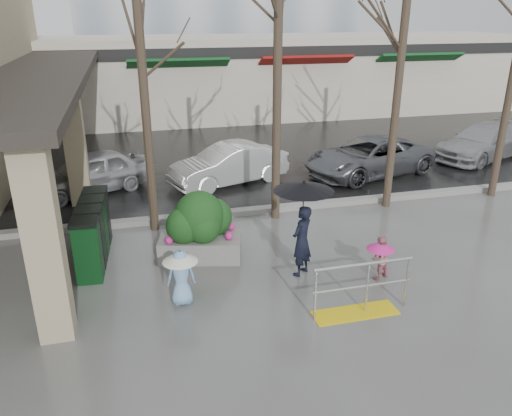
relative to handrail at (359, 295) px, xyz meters
name	(u,v)px	position (x,y,z in m)	size (l,w,h in m)	color
ground	(269,290)	(-1.36, 1.20, -0.38)	(120.00, 120.00, 0.00)	#51514F
street_asphalt	(168,104)	(-1.36, 23.20, -0.37)	(120.00, 36.00, 0.01)	black
curb	(229,213)	(-1.36, 5.20, -0.30)	(120.00, 0.30, 0.15)	gray
canopy_slab	(40,68)	(-6.16, 9.20, 3.25)	(2.80, 18.00, 0.25)	#2D2823
pillar_front	(44,242)	(-5.26, 0.70, 1.37)	(0.55, 0.55, 3.50)	tan
pillar_back	(75,144)	(-5.26, 7.20, 1.37)	(0.55, 0.55, 3.50)	tan
storefront_row	(212,77)	(0.64, 19.17, 1.64)	(34.00, 6.74, 4.00)	beige
handrail	(359,295)	(0.00, 0.00, 0.00)	(1.90, 0.50, 1.03)	yellow
tree_west	(138,16)	(-3.36, 4.80, 4.71)	(3.20, 3.20, 6.80)	#382B21
tree_midwest	(278,9)	(-0.16, 4.80, 4.86)	(3.20, 3.20, 7.00)	#382B21
tree_mideast	(404,25)	(3.14, 4.80, 4.48)	(3.20, 3.20, 6.50)	#382B21
woman	(303,216)	(-0.53, 1.66, 0.94)	(1.23, 1.23, 2.08)	black
child_pink	(380,254)	(0.97, 1.10, 0.17)	(0.58, 0.58, 0.92)	#CD7D89
child_blue	(181,272)	(-3.09, 1.15, 0.29)	(0.66, 0.66, 1.11)	#80AFE3
planter	(200,226)	(-2.46, 2.96, 0.37)	(1.96, 1.30, 1.57)	slate
news_boxes	(93,232)	(-4.75, 3.45, 0.29)	(0.70, 2.42, 1.34)	#0D3A17
car_a	(89,173)	(-5.06, 8.08, 0.25)	(1.49, 3.70, 1.26)	#B3B4B8
car_b	(229,165)	(-0.79, 7.89, 0.25)	(1.33, 3.82, 1.26)	white
car_c	(369,157)	(3.95, 7.61, 0.25)	(2.09, 4.53, 1.26)	slate
car_d	(483,142)	(9.00, 8.38, 0.25)	(1.77, 4.34, 1.26)	#A6A6AA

